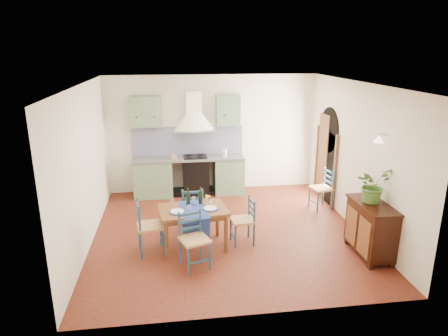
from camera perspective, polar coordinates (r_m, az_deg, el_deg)
The scene contains 13 objects.
floor at distance 7.77m, azimuth 0.44°, elevation -9.11°, with size 5.00×5.00×0.00m, color #44160E.
back_wall at distance 9.51m, azimuth -4.31°, elevation 2.50°, with size 5.00×0.96×2.80m.
right_wall at distance 8.25m, azimuth 17.59°, elevation 1.58°, with size 0.26×5.00×2.80m.
left_wall at distance 7.35m, azimuth -19.22°, elevation 0.10°, with size 0.04×5.00×2.80m, color white.
ceiling at distance 7.01m, azimuth 0.49°, elevation 11.98°, with size 5.00×5.00×0.01m, color white.
dining_table at distance 6.97m, azimuth -4.40°, elevation -6.46°, with size 1.23×0.95×1.05m.
chair_near at distance 6.47m, azimuth -4.35°, elevation -10.12°, with size 0.54×0.54×0.91m.
chair_far at distance 7.63m, azimuth -4.52°, elevation -5.77°, with size 0.43×0.43×0.91m.
chair_left at distance 6.95m, azimuth -10.71°, elevation -8.21°, with size 0.50×0.50×0.95m.
chair_right at distance 7.20m, azimuth 2.87°, elevation -7.49°, with size 0.43×0.43×0.84m.
chair_spare at distance 8.96m, azimuth 13.88°, elevation -2.87°, with size 0.48×0.48×0.87m.
sideboard at distance 7.19m, azimuth 20.19°, elevation -7.96°, with size 0.50×1.05×0.94m.
potted_plant at distance 7.00m, azimuth 20.49°, elevation -2.27°, with size 0.54×0.47×0.60m, color #46732E.
Camera 1 is at (-1.00, -6.91, 3.40)m, focal length 32.00 mm.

